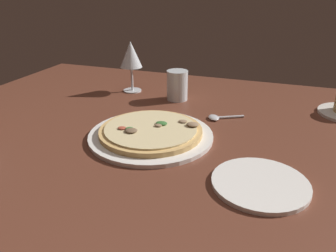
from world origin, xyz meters
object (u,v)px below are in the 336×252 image
(pizza_main, at_px, (151,133))
(spoon, at_px, (218,117))
(side_plate, at_px, (260,183))
(water_glass, at_px, (177,87))
(wine_glass_far, at_px, (131,56))

(pizza_main, xyz_separation_m, spoon, (0.13, 0.17, -0.01))
(pizza_main, height_order, side_plate, pizza_main)
(water_glass, xyz_separation_m, spoon, (0.16, -0.12, -0.04))
(spoon, bearing_deg, water_glass, 143.08)
(side_plate, bearing_deg, spoon, 115.53)
(wine_glass_far, height_order, water_glass, wine_glass_far)
(spoon, bearing_deg, pizza_main, -127.66)
(pizza_main, bearing_deg, spoon, 52.34)
(wine_glass_far, relative_size, water_glass, 1.81)
(wine_glass_far, bearing_deg, spoon, -24.33)
(pizza_main, bearing_deg, side_plate, -24.75)
(pizza_main, xyz_separation_m, side_plate, (0.27, -0.12, -0.01))
(spoon, bearing_deg, wine_glass_far, 155.67)
(water_glass, bearing_deg, wine_glass_far, 169.81)
(wine_glass_far, height_order, spoon, wine_glass_far)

